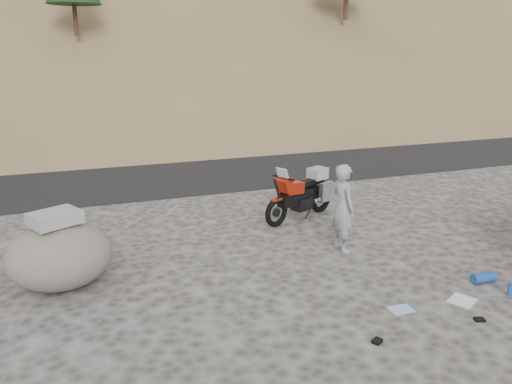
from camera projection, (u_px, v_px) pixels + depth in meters
ground at (361, 272)px, 8.59m from camera, size 140.00×140.00×0.00m
road at (218, 164)px, 16.72m from camera, size 120.00×7.00×0.05m
motorcycle at (303, 194)px, 11.23m from camera, size 2.04×1.13×1.30m
man at (341, 249)px, 9.56m from camera, size 0.42×0.63×1.68m
boulder at (59, 255)px, 7.92m from camera, size 1.96×1.79×1.25m
gear_white_cloth at (462, 300)px, 7.61m from camera, size 0.51×0.49×0.01m
gear_blue_mat at (484, 278)px, 8.19m from camera, size 0.43×0.19×0.17m
gear_bottle at (510, 289)px, 7.76m from camera, size 0.09×0.09×0.20m
gear_glove_a at (479, 319)px, 7.04m from camera, size 0.16×0.14×0.04m
gear_glove_b at (377, 341)px, 6.52m from camera, size 0.17×0.16×0.05m
gear_blue_cloth at (401, 309)px, 7.34m from camera, size 0.35×0.26×0.01m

